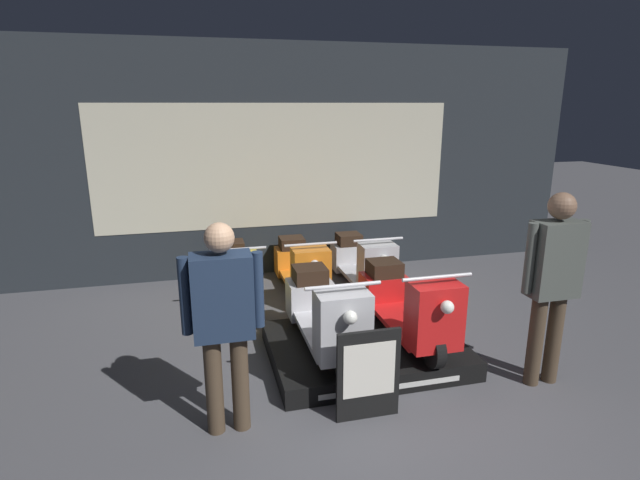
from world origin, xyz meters
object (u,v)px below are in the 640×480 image
scooter_backrow_2 (362,263)px  scooter_display_right (406,304)px  scooter_backrow_0 (236,273)px  person_right_browsing (553,275)px  person_left_browsing (223,314)px  price_sign_board (368,375)px  scooter_display_left (324,312)px  scooter_backrow_1 (301,268)px

scooter_backrow_2 → scooter_display_right: bearing=-95.8°
scooter_backrow_0 → person_right_browsing: person_right_browsing is taller
person_left_browsing → price_sign_board: (1.06, -0.12, -0.57)m
scooter_display_right → scooter_backrow_2: bearing=84.2°
scooter_backrow_2 → person_left_browsing: 3.35m
scooter_backrow_0 → scooter_display_left: bearing=-70.6°
scooter_backrow_0 → person_left_browsing: bearing=-96.2°
scooter_display_left → scooter_backrow_1: bearing=84.7°
scooter_backrow_0 → person_right_browsing: 3.67m
scooter_backrow_0 → price_sign_board: scooter_backrow_0 is taller
scooter_backrow_0 → scooter_backrow_1: size_ratio=1.00×
scooter_backrow_2 → scooter_backrow_0: bearing=180.0°
scooter_display_left → scooter_backrow_2: size_ratio=1.00×
scooter_backrow_0 → price_sign_board: size_ratio=2.18×
scooter_backrow_1 → person_left_browsing: 2.94m
scooter_backrow_0 → price_sign_board: 2.88m
person_right_browsing → price_sign_board: size_ratio=2.30×
scooter_display_right → scooter_backrow_2: 1.89m
scooter_display_left → scooter_backrow_2: (1.01, 1.87, -0.19)m
scooter_display_right → person_left_browsing: person_left_browsing is taller
scooter_display_left → scooter_backrow_1: scooter_display_left is taller
scooter_display_left → person_left_browsing: person_left_browsing is taller
scooter_display_right → person_left_browsing: bearing=-156.1°
scooter_display_right → scooter_backrow_0: (-1.48, 1.87, -0.19)m
scooter_display_right → scooter_backrow_1: bearing=108.9°
scooter_display_left → scooter_backrow_0: size_ratio=1.00×
scooter_backrow_2 → price_sign_board: bearing=-107.8°
scooter_backrow_2 → person_left_browsing: bearing=-126.4°
scooter_display_right → scooter_backrow_0: size_ratio=1.00×
scooter_display_right → person_right_browsing: 1.33m
scooter_display_right → person_right_browsing: size_ratio=0.95×
scooter_display_right → person_right_browsing: bearing=-39.0°
scooter_backrow_0 → person_right_browsing: size_ratio=0.95×
price_sign_board → person_left_browsing: bearing=173.5°
person_left_browsing → price_sign_board: bearing=-6.5°
person_left_browsing → person_right_browsing: 2.73m
scooter_display_left → scooter_display_right: bearing=0.0°
person_right_browsing → scooter_backrow_2: bearing=106.2°
scooter_backrow_1 → scooter_display_left: bearing=-95.3°
scooter_backrow_1 → scooter_backrow_2: 0.83m
scooter_display_left → scooter_backrow_2: 2.13m
scooter_backrow_1 → scooter_backrow_0: bearing=180.0°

